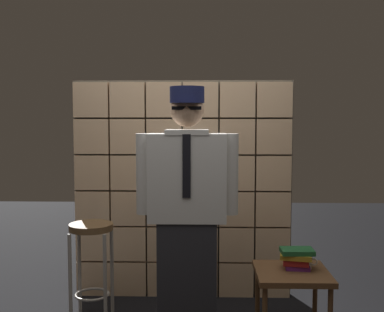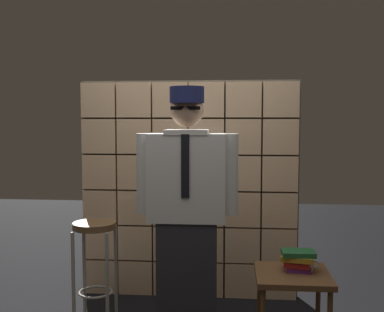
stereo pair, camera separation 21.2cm
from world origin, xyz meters
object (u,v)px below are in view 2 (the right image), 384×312
(standing_person, at_px, (187,210))
(coffee_mug, at_px, (308,265))
(side_table, at_px, (292,282))
(bar_stool, at_px, (95,248))
(book_stack, at_px, (298,260))

(standing_person, bearing_deg, coffee_mug, 1.58)
(standing_person, bearing_deg, side_table, -1.31)
(standing_person, height_order, bar_stool, standing_person)
(side_table, height_order, book_stack, book_stack)
(side_table, relative_size, book_stack, 2.11)
(bar_stool, xyz_separation_m, coffee_mug, (1.62, -0.21, -0.02))
(side_table, bearing_deg, book_stack, 47.90)
(bar_stool, xyz_separation_m, book_stack, (1.55, -0.21, 0.01))
(side_table, bearing_deg, standing_person, 179.02)
(bar_stool, bearing_deg, side_table, -9.57)
(side_table, height_order, coffee_mug, coffee_mug)
(book_stack, xyz_separation_m, coffee_mug, (0.07, -0.00, -0.03))
(coffee_mug, bearing_deg, side_table, -159.25)
(bar_stool, distance_m, side_table, 1.54)
(side_table, bearing_deg, bar_stool, 170.43)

